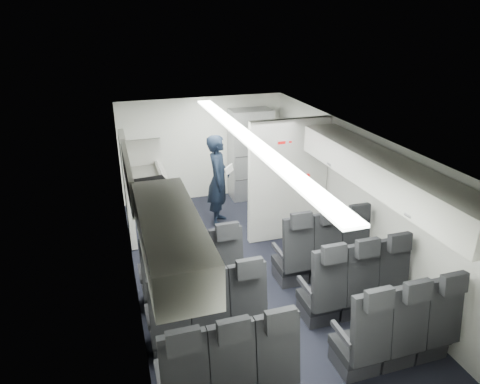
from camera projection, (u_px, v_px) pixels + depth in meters
cabin_shell at (248, 204)px, 6.26m from camera, size 3.41×6.01×2.16m
seat_row_front at (260, 265)px, 6.07m from camera, size 3.33×0.56×1.24m
seat_row_mid at (284, 303)px, 5.28m from camera, size 3.33×0.56×1.24m
seat_row_rear at (317, 354)px, 4.49m from camera, size 3.33×0.56×1.24m
overhead_bin_left_rear at (171, 237)px, 3.83m from camera, size 0.53×1.80×0.40m
overhead_bin_left_front_open at (147, 182)px, 5.40m from camera, size 0.64×1.70×0.72m
overhead_bin_right_rear at (430, 199)px, 4.60m from camera, size 0.53×1.80×0.40m
overhead_bin_right_front at (346, 152)px, 6.14m from camera, size 0.53×1.70×0.40m
bulkhead_partition at (288, 181)px, 7.25m from camera, size 1.40×0.15×2.13m
galley_unit at (250, 154)px, 8.98m from camera, size 0.85×0.52×1.90m
boarding_door at (128, 189)px, 7.24m from camera, size 0.12×1.27×1.86m
flight_attendant at (218, 180)px, 7.86m from camera, size 0.60×0.73×1.72m
carry_on_bag at (151, 189)px, 4.99m from camera, size 0.40×0.30×0.22m
papers at (229, 170)px, 7.78m from camera, size 0.19×0.14×0.15m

